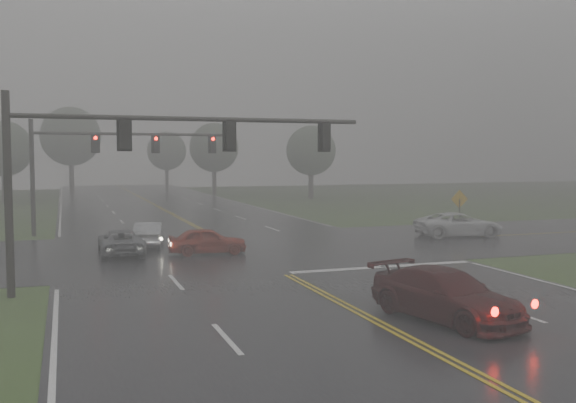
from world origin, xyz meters
name	(u,v)px	position (x,y,z in m)	size (l,w,h in m)	color
ground	(523,400)	(0.00, 0.00, 0.00)	(180.00, 180.00, 0.00)	#32471E
main_road	(248,254)	(0.00, 20.00, 0.00)	(18.00, 160.00, 0.02)	black
cross_street	(237,249)	(0.00, 22.00, 0.00)	(120.00, 14.00, 0.02)	black
stop_bar	(383,267)	(4.50, 14.40, 0.00)	(8.50, 0.50, 0.01)	silver
sedan_maroon	(445,320)	(2.00, 5.79, 0.00)	(2.06, 5.08, 1.47)	#370A0A
sedan_red	(208,254)	(-1.87, 20.57, 0.00)	(1.54, 3.82, 1.30)	maroon
sedan_silver	(149,247)	(-4.24, 24.15, 0.00)	(1.39, 4.00, 1.32)	#9EA1A5
car_grey	(121,255)	(-5.88, 21.73, 0.00)	(2.05, 4.44, 1.23)	#5A5D62
pickup_white	(459,237)	(13.75, 22.42, 0.00)	(2.37, 5.15, 1.43)	silver
signal_gantry_near	(130,153)	(-6.20, 13.33, 4.91)	(12.95, 0.30, 6.97)	black
signal_gantry_far	(98,154)	(-6.39, 31.20, 4.93)	(12.37, 0.36, 7.02)	black
sign_diamond_east	(459,204)	(14.57, 23.61, 1.85)	(1.14, 0.15, 2.74)	black
tree_nw_a	(3,149)	(-14.28, 62.77, 5.61)	(5.80, 5.80, 8.53)	#2D221D
tree_ne_a	(214,148)	(9.37, 68.71, 5.89)	(6.10, 6.10, 8.96)	#2D221D
tree_n_mid	(71,136)	(-7.46, 77.91, 7.39)	(7.65, 7.65, 11.23)	#2D221D
tree_e_near	(311,151)	(18.15, 57.89, 5.45)	(5.65, 5.65, 8.30)	#2D221D
tree_n_far	(167,151)	(6.23, 86.88, 5.61)	(5.81, 5.81, 8.54)	#2D221D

